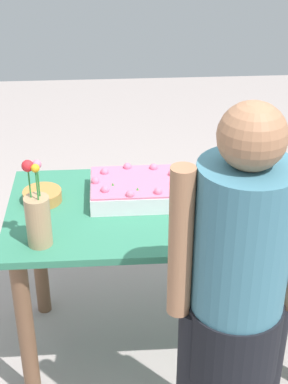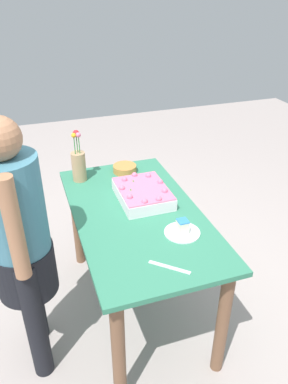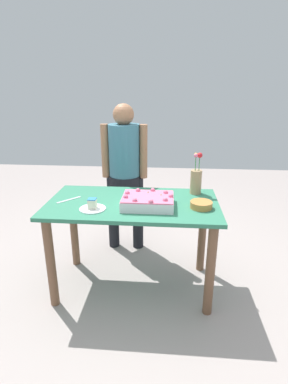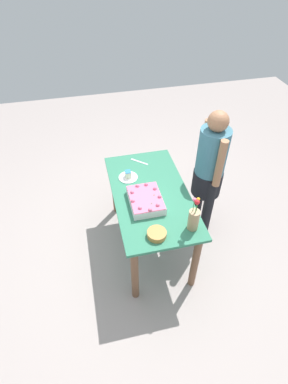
{
  "view_description": "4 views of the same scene",
  "coord_description": "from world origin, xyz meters",
  "px_view_note": "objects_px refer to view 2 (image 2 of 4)",
  "views": [
    {
      "loc": [
        0.24,
        2.12,
        2.05
      ],
      "look_at": [
        0.09,
        -0.04,
        0.82
      ],
      "focal_mm": 55.0,
      "sensor_mm": 36.0,
      "label": 1
    },
    {
      "loc": [
        -1.77,
        0.55,
        2.0
      ],
      "look_at": [
        0.02,
        -0.05,
        0.89
      ],
      "focal_mm": 35.0,
      "sensor_mm": 36.0,
      "label": 2
    },
    {
      "loc": [
        0.27,
        -2.18,
        1.64
      ],
      "look_at": [
        0.1,
        -0.11,
        0.9
      ],
      "focal_mm": 28.0,
      "sensor_mm": 36.0,
      "label": 3
    },
    {
      "loc": [
        2.06,
        -0.54,
        2.77
      ],
      "look_at": [
        -0.0,
        -0.07,
        0.8
      ],
      "focal_mm": 28.0,
      "sensor_mm": 36.0,
      "label": 4
    }
  ],
  "objects_px": {
    "sheet_cake": "(143,193)",
    "serving_plate_with_slice": "(182,230)",
    "cake_knife": "(170,267)",
    "flower_vase": "(79,164)",
    "person_standing": "(20,239)",
    "fruit_bowl": "(125,169)"
  },
  "relations": [
    {
      "from": "sheet_cake",
      "to": "serving_plate_with_slice",
      "type": "distance_m",
      "value": 0.42
    },
    {
      "from": "cake_knife",
      "to": "flower_vase",
      "type": "relative_size",
      "value": 0.6
    },
    {
      "from": "cake_knife",
      "to": "flower_vase",
      "type": "bearing_deg",
      "value": -34.56
    },
    {
      "from": "person_standing",
      "to": "sheet_cake",
      "type": "bearing_deg",
      "value": 20.86
    },
    {
      "from": "cake_knife",
      "to": "person_standing",
      "type": "xyz_separation_m",
      "value": [
        0.36,
        0.67,
        0.07
      ]
    },
    {
      "from": "serving_plate_with_slice",
      "to": "fruit_bowl",
      "type": "distance_m",
      "value": 0.81
    },
    {
      "from": "cake_knife",
      "to": "flower_vase",
      "type": "height_order",
      "value": "flower_vase"
    },
    {
      "from": "serving_plate_with_slice",
      "to": "person_standing",
      "type": "height_order",
      "value": "person_standing"
    },
    {
      "from": "serving_plate_with_slice",
      "to": "flower_vase",
      "type": "bearing_deg",
      "value": 27.85
    },
    {
      "from": "cake_knife",
      "to": "person_standing",
      "type": "height_order",
      "value": "person_standing"
    },
    {
      "from": "flower_vase",
      "to": "person_standing",
      "type": "xyz_separation_m",
      "value": [
        -0.67,
        0.42,
        -0.04
      ]
    },
    {
      "from": "fruit_bowl",
      "to": "serving_plate_with_slice",
      "type": "bearing_deg",
      "value": -173.48
    },
    {
      "from": "serving_plate_with_slice",
      "to": "fruit_bowl",
      "type": "xyz_separation_m",
      "value": [
        0.8,
        0.09,
        0.0
      ]
    },
    {
      "from": "fruit_bowl",
      "to": "flower_vase",
      "type": "bearing_deg",
      "value": 93.15
    },
    {
      "from": "serving_plate_with_slice",
      "to": "cake_knife",
      "type": "distance_m",
      "value": 0.29
    },
    {
      "from": "serving_plate_with_slice",
      "to": "person_standing",
      "type": "distance_m",
      "value": 0.85
    },
    {
      "from": "person_standing",
      "to": "cake_knife",
      "type": "bearing_deg",
      "value": -28.18
    },
    {
      "from": "person_standing",
      "to": "fruit_bowl",
      "type": "bearing_deg",
      "value": 42.63
    },
    {
      "from": "serving_plate_with_slice",
      "to": "fruit_bowl",
      "type": "bearing_deg",
      "value": 6.52
    },
    {
      "from": "serving_plate_with_slice",
      "to": "flower_vase",
      "type": "height_order",
      "value": "flower_vase"
    },
    {
      "from": "sheet_cake",
      "to": "person_standing",
      "type": "distance_m",
      "value": 0.8
    },
    {
      "from": "fruit_bowl",
      "to": "person_standing",
      "type": "distance_m",
      "value": 1.01
    }
  ]
}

